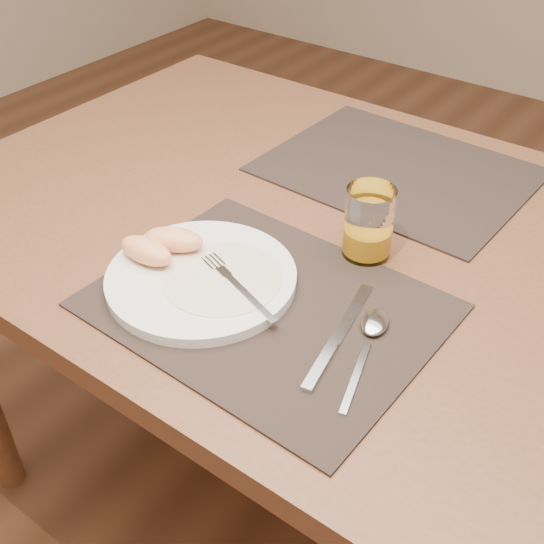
{
  "coord_description": "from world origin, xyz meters",
  "views": [
    {
      "loc": [
        0.45,
        -0.78,
        1.36
      ],
      "look_at": [
        -0.01,
        -0.17,
        0.77
      ],
      "focal_mm": 45.0,
      "sensor_mm": 36.0,
      "label": 1
    }
  ],
  "objects": [
    {
      "name": "juice_glass",
      "position": [
        0.07,
        -0.04,
        0.8
      ],
      "size": [
        0.07,
        0.07,
        0.11
      ],
      "color": "white",
      "rests_on": "placemat_near"
    },
    {
      "name": "fork",
      "position": [
        -0.04,
        -0.23,
        0.77
      ],
      "size": [
        0.17,
        0.07,
        0.0
      ],
      "color": "silver",
      "rests_on": "plate"
    },
    {
      "name": "placemat_far",
      "position": [
        -0.02,
        0.22,
        0.75
      ],
      "size": [
        0.46,
        0.37,
        0.0
      ],
      "primitive_type": "cube",
      "rotation": [
        0.0,
        0.0,
        -0.04
      ],
      "color": "black",
      "rests_on": "table"
    },
    {
      "name": "plate",
      "position": [
        -0.08,
        -0.24,
        0.76
      ],
      "size": [
        0.27,
        0.27,
        0.02
      ],
      "primitive_type": "cylinder",
      "color": "white",
      "rests_on": "placemat_near"
    },
    {
      "name": "ground",
      "position": [
        0.0,
        0.0,
        0.0
      ],
      "size": [
        5.0,
        5.0,
        0.0
      ],
      "primitive_type": "plane",
      "color": "#54301D",
      "rests_on": "ground"
    },
    {
      "name": "grapefruit_wedges",
      "position": [
        -0.16,
        -0.24,
        0.79
      ],
      "size": [
        0.11,
        0.11,
        0.04
      ],
      "color": "#FEA867",
      "rests_on": "plate"
    },
    {
      "name": "spoon",
      "position": [
        0.16,
        -0.18,
        0.76
      ],
      "size": [
        0.08,
        0.19,
        0.01
      ],
      "color": "silver",
      "rests_on": "placemat_near"
    },
    {
      "name": "table",
      "position": [
        0.0,
        0.0,
        0.67
      ],
      "size": [
        1.4,
        0.9,
        0.75
      ],
      "color": "brown",
      "rests_on": "ground"
    },
    {
      "name": "placemat_near",
      "position": [
        0.02,
        -0.22,
        0.75
      ],
      "size": [
        0.46,
        0.36,
        0.0
      ],
      "primitive_type": "cube",
      "rotation": [
        0.0,
        0.0,
        -0.03
      ],
      "color": "black",
      "rests_on": "table"
    },
    {
      "name": "plate_dressing",
      "position": [
        -0.05,
        -0.23,
        0.77
      ],
      "size": [
        0.17,
        0.17,
        0.0
      ],
      "color": "white",
      "rests_on": "plate"
    },
    {
      "name": "knife",
      "position": [
        0.13,
        -0.23,
        0.76
      ],
      "size": [
        0.06,
        0.22,
        0.01
      ],
      "color": "silver",
      "rests_on": "placemat_near"
    }
  ]
}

